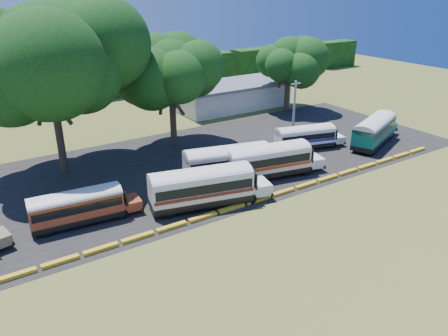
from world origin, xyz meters
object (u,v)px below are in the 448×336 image
bus_cream_west (204,185)px  bus_teal (375,129)px  tree_west (47,57)px  bus_red (79,205)px  bus_white_red (269,159)px

bus_cream_west → bus_teal: size_ratio=1.05×
tree_west → bus_red: bearing=-98.1°
bus_red → bus_teal: bus_teal is taller
bus_white_red → bus_teal: (17.22, 0.63, 0.03)m
bus_red → bus_cream_west: bus_cream_west is taller
bus_teal → tree_west: tree_west is taller
bus_red → tree_west: bearing=86.9°
bus_cream_west → bus_white_red: 9.24m
bus_cream_west → tree_west: bearing=132.6°
bus_cream_west → tree_west: (-8.60, 15.19, 10.02)m
bus_cream_west → tree_west: 20.13m
bus_red → bus_cream_west: size_ratio=0.81×
bus_red → bus_teal: size_ratio=0.84×
bus_red → bus_cream_west: (10.35, -2.98, 0.36)m
bus_cream_west → bus_white_red: (9.04, 1.90, -0.07)m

